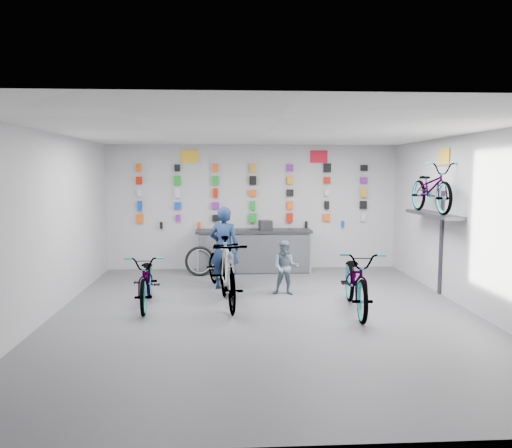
{
  "coord_description": "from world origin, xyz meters",
  "views": [
    {
      "loc": [
        -0.61,
        -8.05,
        2.36
      ],
      "look_at": [
        -0.07,
        1.4,
        1.36
      ],
      "focal_mm": 35.0,
      "sensor_mm": 36.0,
      "label": 1
    }
  ],
  "objects": [
    {
      "name": "wall_left",
      "position": [
        -3.5,
        0.0,
        1.5
      ],
      "size": [
        0.0,
        8.0,
        8.0
      ],
      "primitive_type": "plane",
      "rotation": [
        1.57,
        0.0,
        1.57
      ],
      "color": "#B6B6B8",
      "rests_on": "floor"
    },
    {
      "name": "wall_front",
      "position": [
        0.0,
        -4.0,
        1.5
      ],
      "size": [
        7.0,
        0.0,
        7.0
      ],
      "primitive_type": "plane",
      "rotation": [
        -1.57,
        0.0,
        0.0
      ],
      "color": "#B6B6B8",
      "rests_on": "floor"
    },
    {
      "name": "sign_right",
      "position": [
        1.6,
        3.98,
        2.72
      ],
      "size": [
        0.42,
        0.02,
        0.3
      ],
      "primitive_type": "cube",
      "color": "red",
      "rests_on": "wall_back"
    },
    {
      "name": "bike_right",
      "position": [
        1.55,
        0.08,
        0.54
      ],
      "size": [
        0.92,
        2.13,
        1.09
      ],
      "primitive_type": "imported",
      "rotation": [
        0.0,
        0.0,
        -0.1
      ],
      "color": "gray",
      "rests_on": "floor"
    },
    {
      "name": "register",
      "position": [
        0.27,
        3.55,
        1.11
      ],
      "size": [
        0.33,
        0.34,
        0.22
      ],
      "primitive_type": "cube",
      "rotation": [
        0.0,
        0.0,
        0.17
      ],
      "color": "black",
      "rests_on": "counter"
    },
    {
      "name": "ceiling",
      "position": [
        0.0,
        0.0,
        3.0
      ],
      "size": [
        8.0,
        8.0,
        0.0
      ],
      "primitive_type": "plane",
      "rotation": [
        3.14,
        0.0,
        0.0
      ],
      "color": "white",
      "rests_on": "wall_back"
    },
    {
      "name": "bike_wall",
      "position": [
        3.25,
        1.2,
        2.05
      ],
      "size": [
        0.63,
        1.8,
        0.95
      ],
      "primitive_type": "imported",
      "color": "gray",
      "rests_on": "wall_bracket"
    },
    {
      "name": "spare_wheel",
      "position": [
        -1.25,
        3.17,
        0.33
      ],
      "size": [
        0.69,
        0.24,
        0.68
      ],
      "rotation": [
        0.0,
        0.0,
        -0.07
      ],
      "color": "black",
      "rests_on": "floor"
    },
    {
      "name": "customer",
      "position": [
        0.49,
        1.32,
        0.53
      ],
      "size": [
        0.58,
        0.49,
        1.05
      ],
      "primitive_type": "imported",
      "rotation": [
        0.0,
        0.0,
        -0.2
      ],
      "color": "slate",
      "rests_on": "floor"
    },
    {
      "name": "bike_service",
      "position": [
        -0.75,
        1.82,
        0.52
      ],
      "size": [
        0.98,
        1.78,
        1.03
      ],
      "primitive_type": "imported",
      "rotation": [
        0.0,
        0.0,
        0.3
      ],
      "color": "gray",
      "rests_on": "floor"
    },
    {
      "name": "counter",
      "position": [
        0.0,
        3.54,
        0.49
      ],
      "size": [
        2.7,
        0.66,
        1.0
      ],
      "color": "black",
      "rests_on": "floor"
    },
    {
      "name": "wall_back",
      "position": [
        0.0,
        4.0,
        1.5
      ],
      "size": [
        7.0,
        0.0,
        7.0
      ],
      "primitive_type": "plane",
      "rotation": [
        1.57,
        0.0,
        0.0
      ],
      "color": "#B6B6B8",
      "rests_on": "floor"
    },
    {
      "name": "bike_center",
      "position": [
        -0.62,
        0.56,
        0.6
      ],
      "size": [
        0.79,
        2.05,
        1.2
      ],
      "primitive_type": "imported",
      "rotation": [
        0.0,
        0.0,
        0.11
      ],
      "color": "gray",
      "rests_on": "floor"
    },
    {
      "name": "bike_left",
      "position": [
        -2.03,
        0.63,
        0.48
      ],
      "size": [
        0.78,
        1.87,
        0.96
      ],
      "primitive_type": "imported",
      "rotation": [
        0.0,
        0.0,
        0.08
      ],
      "color": "gray",
      "rests_on": "floor"
    },
    {
      "name": "sign_side",
      "position": [
        3.48,
        1.2,
        2.65
      ],
      "size": [
        0.02,
        0.4,
        0.3
      ],
      "primitive_type": "cube",
      "color": "yellow",
      "rests_on": "wall_right"
    },
    {
      "name": "clerk",
      "position": [
        -0.68,
        1.87,
        0.84
      ],
      "size": [
        0.7,
        0.55,
        1.67
      ],
      "primitive_type": "imported",
      "rotation": [
        0.0,
        0.0,
        2.86
      ],
      "color": "#132548",
      "rests_on": "floor"
    },
    {
      "name": "wall_bracket",
      "position": [
        3.33,
        1.2,
        1.46
      ],
      "size": [
        0.39,
        1.9,
        2.0
      ],
      "color": "#333338",
      "rests_on": "wall_right"
    },
    {
      "name": "merch_wall",
      "position": [
        0.07,
        3.93,
        1.8
      ],
      "size": [
        5.56,
        0.08,
        1.56
      ],
      "color": "#FF570D",
      "rests_on": "wall_back"
    },
    {
      "name": "sign_left",
      "position": [
        -1.5,
        3.98,
        2.72
      ],
      "size": [
        0.42,
        0.02,
        0.3
      ],
      "primitive_type": "cube",
      "color": "yellow",
      "rests_on": "wall_back"
    },
    {
      "name": "wall_right",
      "position": [
        3.5,
        0.0,
        1.5
      ],
      "size": [
        0.0,
        8.0,
        8.0
      ],
      "primitive_type": "plane",
      "rotation": [
        1.57,
        0.0,
        -1.57
      ],
      "color": "#B6B6B8",
      "rests_on": "floor"
    },
    {
      "name": "floor",
      "position": [
        0.0,
        0.0,
        0.0
      ],
      "size": [
        8.0,
        8.0,
        0.0
      ],
      "primitive_type": "plane",
      "color": "#4E4E53",
      "rests_on": "ground"
    }
  ]
}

